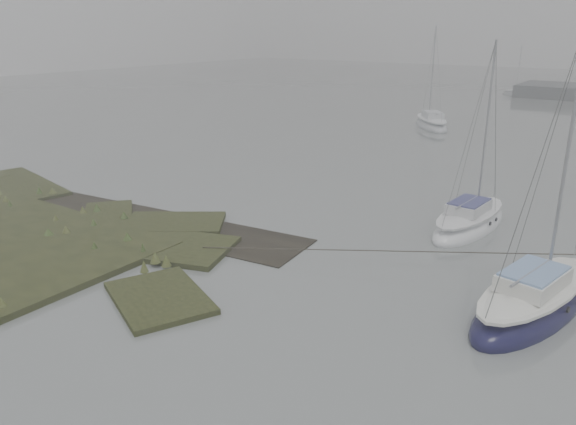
% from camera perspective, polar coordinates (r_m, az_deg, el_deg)
% --- Properties ---
extents(ground, '(160.00, 160.00, 0.00)m').
position_cam_1_polar(ground, '(43.35, 17.82, 7.08)').
color(ground, slate).
rests_on(ground, ground).
extents(sailboat_main, '(3.27, 6.63, 8.95)m').
position_cam_1_polar(sailboat_main, '(17.91, 23.63, -8.37)').
color(sailboat_main, black).
rests_on(sailboat_main, ground).
extents(sailboat_white, '(2.32, 5.79, 7.99)m').
position_cam_1_polar(sailboat_white, '(24.11, 17.93, -0.97)').
color(sailboat_white, white).
rests_on(sailboat_white, ground).
extents(sailboat_far_a, '(5.20, 6.03, 8.53)m').
position_cam_1_polar(sailboat_far_a, '(47.79, 14.33, 8.70)').
color(sailboat_far_a, silver).
rests_on(sailboat_far_a, ground).
extents(sailboat_far_c, '(4.61, 2.29, 6.23)m').
position_cam_1_polar(sailboat_far_c, '(73.19, 22.56, 11.04)').
color(sailboat_far_c, silver).
rests_on(sailboat_far_c, ground).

